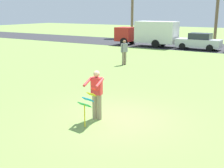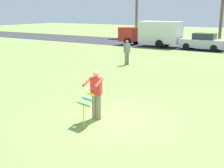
% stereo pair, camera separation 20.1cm
% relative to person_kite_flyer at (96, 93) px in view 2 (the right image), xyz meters
% --- Properties ---
extents(ground_plane, '(120.00, 120.00, 0.00)m').
position_rel_person_kite_flyer_xyz_m(ground_plane, '(0.62, 0.37, -0.95)').
color(ground_plane, olive).
extents(person_kite_flyer, '(0.62, 0.72, 1.73)m').
position_rel_person_kite_flyer_xyz_m(person_kite_flyer, '(0.00, 0.00, 0.00)').
color(person_kite_flyer, gray).
rests_on(person_kite_flyer, ground).
extents(kite_held, '(0.53, 0.68, 1.23)m').
position_rel_person_kite_flyer_xyz_m(kite_held, '(0.08, -0.62, -0.11)').
color(kite_held, red).
rests_on(kite_held, ground).
extents(parked_truck_red_cab, '(6.72, 2.17, 2.62)m').
position_rel_person_kite_flyer_xyz_m(parked_truck_red_cab, '(-7.38, 20.61, 0.46)').
color(parked_truck_red_cab, '#B2231E').
rests_on(parked_truck_red_cab, ground).
extents(parked_car_silver, '(4.21, 1.86, 1.60)m').
position_rel_person_kite_flyer_xyz_m(parked_car_silver, '(-2.13, 20.61, -0.18)').
color(parked_car_silver, silver).
rests_on(parked_car_silver, ground).
extents(person_walker_near, '(0.36, 0.52, 1.73)m').
position_rel_person_kite_flyer_xyz_m(person_walker_near, '(-4.33, 9.72, -0.02)').
color(person_walker_near, gray).
rests_on(person_walker_near, ground).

